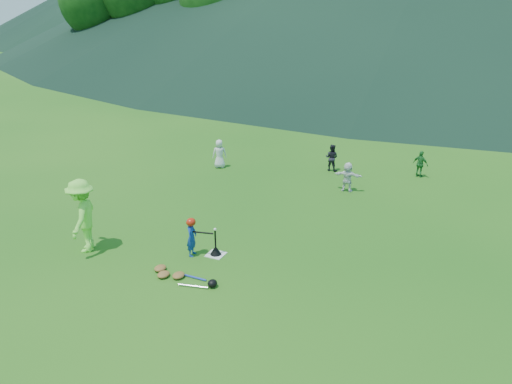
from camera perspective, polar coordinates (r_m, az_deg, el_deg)
ground at (r=13.24m, az=-4.61°, el=-7.17°), size 120.00×120.00×0.00m
home_plate at (r=13.24m, az=-4.61°, el=-7.13°), size 0.45×0.45×0.02m
baseball at (r=12.91m, az=-4.71°, el=-4.28°), size 0.08×0.08×0.08m
batter_child at (r=13.07m, az=-7.36°, el=-5.16°), size 0.31×0.41×1.03m
adult_coach at (r=13.78m, az=-19.22°, el=-2.59°), size 1.22×1.48×1.99m
fielder_a at (r=19.87m, az=-4.20°, el=4.38°), size 0.66×0.59×1.14m
fielder_b at (r=19.69m, az=8.64°, el=3.90°), size 0.53×0.42×1.06m
fielder_c at (r=19.74m, az=18.27°, el=3.04°), size 0.64×0.43×1.01m
fielder_d at (r=17.60m, az=10.43°, el=1.71°), size 0.99×0.36×1.05m
batting_tee at (r=13.18m, az=-4.63°, el=-6.67°), size 0.30×0.30×0.68m
batter_gear at (r=12.88m, az=-7.35°, el=-3.53°), size 0.73×0.26×0.39m
equipment_pile at (r=12.29m, az=-8.88°, el=-9.40°), size 1.80×0.59×0.19m
outfield_fence at (r=38.94m, az=16.43°, el=11.99°), size 70.07×0.08×1.33m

